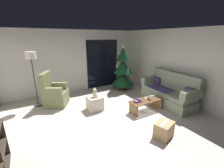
{
  "coord_description": "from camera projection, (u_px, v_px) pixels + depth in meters",
  "views": [
    {
      "loc": [
        -1.8,
        -3.02,
        2.21
      ],
      "look_at": [
        0.4,
        0.7,
        0.85
      ],
      "focal_mm": 23.98,
      "sensor_mm": 36.0,
      "label": 1
    }
  ],
  "objects": [
    {
      "name": "patio_door_glass",
      "position": [
        103.0,
        64.0,
        6.74
      ],
      "size": [
        1.5,
        0.02,
        2.1
      ],
      "primitive_type": "cube",
      "color": "black",
      "rests_on": "ground"
    },
    {
      "name": "book_stack",
      "position": [
        138.0,
        101.0,
        4.44
      ],
      "size": [
        0.25,
        0.21,
        0.05
      ],
      "color": "#6B3D7A",
      "rests_on": "coffee_table"
    },
    {
      "name": "floor_lamp",
      "position": [
        31.0,
        61.0,
        4.62
      ],
      "size": [
        0.32,
        0.32,
        1.78
      ],
      "color": "#2D2D30",
      "rests_on": "ground"
    },
    {
      "name": "wall_right",
      "position": [
        185.0,
        67.0,
        5.03
      ],
      "size": [
        0.12,
        6.0,
        2.5
      ],
      "primitive_type": "cube",
      "color": "silver",
      "rests_on": "ground"
    },
    {
      "name": "armchair",
      "position": [
        54.0,
        94.0,
        4.97
      ],
      "size": [
        0.94,
        0.93,
        1.13
      ],
      "color": "olive",
      "rests_on": "ground"
    },
    {
      "name": "wall_back",
      "position": [
        75.0,
        61.0,
        6.15
      ],
      "size": [
        5.72,
        0.12,
        2.5
      ],
      "primitive_type": "cube",
      "color": "silver",
      "rests_on": "ground"
    },
    {
      "name": "ground_plane",
      "position": [
        112.0,
        123.0,
        4.01
      ],
      "size": [
        7.0,
        7.0,
        0.0
      ],
      "primitive_type": "plane",
      "color": "#BCB2A8"
    },
    {
      "name": "cardboard_box_taped_mid_floor",
      "position": [
        164.0,
        129.0,
        3.44
      ],
      "size": [
        0.53,
        0.44,
        0.36
      ],
      "color": "tan",
      "rests_on": "ground"
    },
    {
      "name": "remote_white",
      "position": [
        152.0,
        96.0,
        4.83
      ],
      "size": [
        0.16,
        0.08,
        0.02
      ],
      "primitive_type": "cube",
      "rotation": [
        0.0,
        0.0,
        4.48
      ],
      "color": "silver",
      "rests_on": "coffee_table"
    },
    {
      "name": "cell_phone",
      "position": [
        138.0,
        100.0,
        4.43
      ],
      "size": [
        0.13,
        0.16,
        0.01
      ],
      "primitive_type": "cube",
      "rotation": [
        0.0,
        0.0,
        0.46
      ],
      "color": "black",
      "rests_on": "book_stack"
    },
    {
      "name": "teddy_bear_cream",
      "position": [
        95.0,
        93.0,
        4.61
      ],
      "size": [
        0.22,
        0.21,
        0.29
      ],
      "color": "beige",
      "rests_on": "ottoman"
    },
    {
      "name": "christmas_tree",
      "position": [
        123.0,
        70.0,
        6.36
      ],
      "size": [
        0.94,
        0.95,
        1.92
      ],
      "color": "#4C1E19",
      "rests_on": "ground"
    },
    {
      "name": "remote_black",
      "position": [
        149.0,
        99.0,
        4.6
      ],
      "size": [
        0.09,
        0.16,
        0.02
      ],
      "primitive_type": "cube",
      "rotation": [
        0.0,
        0.0,
        5.97
      ],
      "color": "black",
      "rests_on": "coffee_table"
    },
    {
      "name": "patio_door_frame",
      "position": [
        102.0,
        63.0,
        6.74
      ],
      "size": [
        1.6,
        0.02,
        2.2
      ],
      "primitive_type": "cube",
      "color": "silver",
      "rests_on": "ground"
    },
    {
      "name": "ottoman",
      "position": [
        95.0,
        103.0,
        4.72
      ],
      "size": [
        0.44,
        0.44,
        0.43
      ],
      "primitive_type": "cube",
      "color": "beige",
      "rests_on": "ground"
    },
    {
      "name": "couch",
      "position": [
        169.0,
        92.0,
        5.12
      ],
      "size": [
        0.9,
        1.99,
        1.08
      ],
      "color": "gray",
      "rests_on": "ground"
    },
    {
      "name": "coffee_table",
      "position": [
        146.0,
        103.0,
        4.63
      ],
      "size": [
        1.1,
        0.4,
        0.37
      ],
      "color": "olive",
      "rests_on": "ground"
    },
    {
      "name": "remote_silver",
      "position": [
        146.0,
        98.0,
        4.69
      ],
      "size": [
        0.15,
        0.13,
        0.02
      ],
      "primitive_type": "cube",
      "rotation": [
        0.0,
        0.0,
        2.2
      ],
      "color": "#ADADB2",
      "rests_on": "coffee_table"
    }
  ]
}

